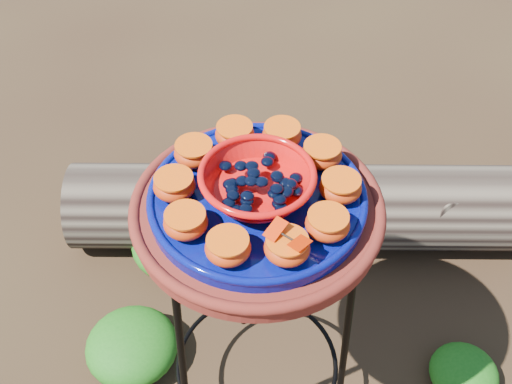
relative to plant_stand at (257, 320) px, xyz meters
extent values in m
cylinder|color=maroon|center=(0.00, 0.00, 0.37)|extent=(0.47, 0.47, 0.04)
cylinder|color=#080343|center=(0.00, 0.00, 0.40)|extent=(0.40, 0.40, 0.03)
ellipsoid|color=#A71703|center=(0.02, -0.15, 0.44)|extent=(0.08, 0.08, 0.04)
ellipsoid|color=#A71703|center=(0.10, -0.11, 0.44)|extent=(0.08, 0.08, 0.04)
ellipsoid|color=#A71703|center=(0.15, -0.03, 0.44)|extent=(0.08, 0.08, 0.04)
ellipsoid|color=#A71703|center=(0.14, 0.06, 0.44)|extent=(0.08, 0.08, 0.04)
ellipsoid|color=#A71703|center=(0.07, 0.13, 0.44)|extent=(0.08, 0.08, 0.04)
ellipsoid|color=#A71703|center=(-0.02, 0.15, 0.44)|extent=(0.08, 0.08, 0.04)
ellipsoid|color=#A71703|center=(-0.10, 0.11, 0.44)|extent=(0.08, 0.08, 0.04)
ellipsoid|color=#A71703|center=(-0.15, 0.03, 0.44)|extent=(0.08, 0.08, 0.04)
ellipsoid|color=#A71703|center=(-0.14, -0.06, 0.44)|extent=(0.08, 0.08, 0.04)
ellipsoid|color=#A71703|center=(-0.07, -0.13, 0.44)|extent=(0.08, 0.08, 0.04)
ellipsoid|color=#165710|center=(-0.32, 0.16, -0.29)|extent=(0.25, 0.25, 0.13)
ellipsoid|color=#165710|center=(0.55, -0.07, -0.30)|extent=(0.18, 0.18, 0.09)
ellipsoid|color=#165710|center=(-0.16, 0.50, -0.28)|extent=(0.29, 0.29, 0.14)
camera|label=1|loc=(-0.15, -0.80, 1.26)|focal=45.00mm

